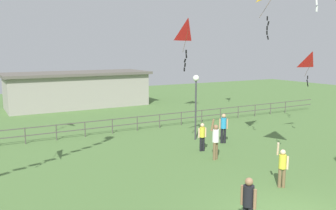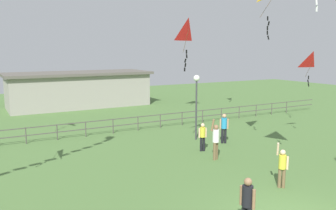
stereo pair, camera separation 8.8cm
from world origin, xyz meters
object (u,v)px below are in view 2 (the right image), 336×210
Objects in this scene: person_1 at (282,165)px; person_4 at (224,126)px; person_6 at (247,202)px; kite_4 at (188,31)px; person_2 at (203,135)px; person_5 at (216,139)px; lamppost at (196,92)px; kite_7 at (313,62)px.

person_1 reaches higher than person_4.
kite_4 is at bearing 69.29° from person_6.
person_1 is 1.05× the size of person_4.
person_2 is 1.56m from person_5.
person_5 is at bearing 91.01° from person_1.
kite_4 reaches higher than lamppost.
person_5 is at bearing -109.70° from lamppost.
lamppost is at bearing 147.03° from kite_7.
person_4 is at bearing 155.15° from kite_7.
person_4 is at bearing 71.06° from person_1.
person_1 is 6.76m from person_4.
kite_4 is (-0.52, 1.73, 5.17)m from person_5.
person_6 is at bearing -116.20° from person_2.
person_6 is at bearing -119.56° from person_5.
person_2 is (-1.04, -2.19, -1.98)m from lamppost.
person_6 is (-4.84, -9.91, -1.86)m from lamppost.
person_6 is 0.65× the size of kite_4.
person_2 is 8.60m from person_6.
person_1 is at bearing -92.16° from person_2.
lamppost is 2.15× the size of person_1.
person_2 is at bearing 79.39° from person_5.
lamppost reaches higher than person_5.
person_6 is (-3.58, -2.06, 0.09)m from person_1.
kite_7 reaches higher than person_1.
person_2 is at bearing 87.84° from person_1.
person_1 is 5.66m from person_2.
kite_7 is (6.80, 0.17, 3.60)m from person_5.
kite_4 is at bearing -169.21° from person_4.
person_2 is 0.76× the size of kite_7.
person_5 is 7.69m from kite_7.
kite_7 is at bearing 31.66° from person_6.
lamppost reaches higher than person_1.
lamppost is 6.76m from kite_7.
kite_7 is at bearing 32.60° from person_1.
person_2 is 0.73× the size of person_5.
person_2 is at bearing 63.80° from person_6.
person_5 reaches higher than person_2.
kite_4 reaches higher than kite_7.
person_5 is at bearing -73.43° from kite_4.
kite_7 is at bearing -12.09° from kite_4.
kite_7 reaches higher than lamppost.
kite_7 is at bearing -24.85° from person_4.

